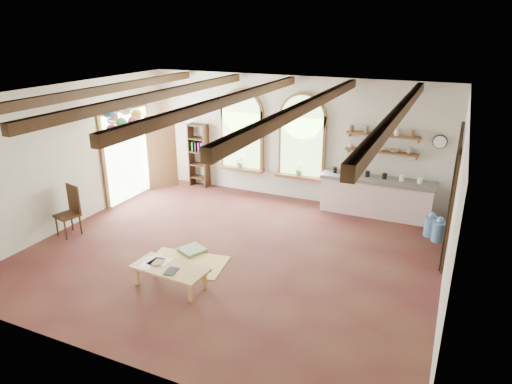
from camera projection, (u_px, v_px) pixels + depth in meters
The scene contains 27 objects.
floor at pixel (231, 253), 9.32m from camera, with size 8.00×8.00×0.00m, color #553023.
ceiling_beams at pixel (228, 100), 8.24m from camera, with size 6.20×6.80×0.18m, color #3B2913, non-canonical shape.
window_left at pixel (242, 133), 12.22m from camera, with size 1.30×0.28×2.20m.
window_right at pixel (302, 140), 11.57m from camera, with size 1.30×0.28×2.20m.
left_doorway at pixel (128, 155), 11.98m from camera, with size 0.10×1.90×2.50m, color brown.
right_doorway at pixel (450, 207), 8.71m from camera, with size 0.10×1.30×2.40m, color black.
kitchen_counter at pixel (376, 196), 11.01m from camera, with size 2.68×0.62×0.94m.
wall_shelf_lower at pixel (381, 152), 10.79m from camera, with size 1.70×0.24×0.04m, color brown.
wall_shelf_upper at pixel (383, 135), 10.66m from camera, with size 1.70×0.24×0.04m, color brown.
wall_clock at pixel (440, 142), 10.25m from camera, with size 0.32×0.32×0.04m, color black.
bookshelf at pixel (199, 155), 12.88m from camera, with size 0.53×0.32×1.80m.
coffee_table at pixel (170, 270), 8.01m from camera, with size 1.39×0.70×0.38m.
side_chair at pixel (69, 221), 10.02m from camera, with size 0.54×0.54×1.12m.
floor_mat at pixel (186, 263), 8.90m from camera, with size 1.51×0.94×0.02m, color tan.
floor_cushion at pixel (192, 250), 9.33m from camera, with size 0.46×0.46×0.08m, color #6E885D.
water_jug_a at pixel (431, 226), 9.98m from camera, with size 0.29×0.29×0.56m.
water_jug_b at pixel (439, 231), 9.74m from camera, with size 0.29×0.29×0.56m.
balloon_cluster at pixel (121, 120), 10.42m from camera, with size 0.87×0.93×1.16m.
table_book at pixel (153, 262), 8.16m from camera, with size 0.17×0.24×0.02m, color olive.
tablet at pixel (171, 271), 7.86m from camera, with size 0.19×0.28×0.01m, color black.
potted_plant_left at pixel (240, 162), 12.40m from camera, with size 0.27×0.23×0.30m, color #598C4C.
potted_plant_right at pixel (300, 170), 11.75m from camera, with size 0.27×0.23×0.30m, color #598C4C.
shelf_cup_a at pixel (350, 146), 11.06m from camera, with size 0.12×0.10×0.10m, color white.
shelf_cup_b at pixel (365, 147), 10.92m from camera, with size 0.10×0.10×0.09m, color beige.
shelf_bowl_a at pixel (379, 149), 10.80m from camera, with size 0.22×0.22×0.05m, color beige.
shelf_bowl_b at pixel (395, 151), 10.66m from camera, with size 0.20×0.20×0.06m, color #8C664C.
shelf_vase at pixel (411, 150), 10.51m from camera, with size 0.18×0.18×0.19m, color slate.
Camera 1 is at (3.86, -7.38, 4.40)m, focal length 32.00 mm.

